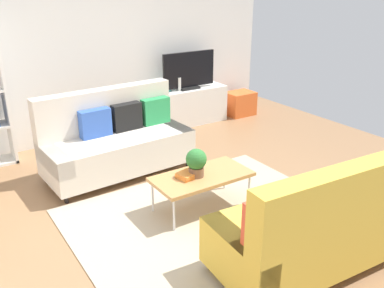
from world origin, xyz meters
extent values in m
plane|color=#936B47|center=(0.00, 0.00, 0.00)|extent=(7.68, 7.68, 0.00)
cube|color=white|center=(0.00, 2.80, 1.45)|extent=(6.40, 0.12, 2.90)
cube|color=tan|center=(0.02, -0.34, 0.01)|extent=(2.90, 2.20, 0.01)
cube|color=beige|center=(-0.33, 1.21, 0.32)|extent=(1.94, 0.94, 0.44)
cube|color=beige|center=(-0.35, 1.53, 0.82)|extent=(1.91, 0.30, 0.56)
cube|color=beige|center=(0.52, 1.26, 0.43)|extent=(0.25, 0.85, 0.22)
cube|color=beige|center=(-1.18, 1.17, 0.43)|extent=(0.25, 0.85, 0.22)
cylinder|color=black|center=(0.55, 0.92, 0.05)|extent=(0.05, 0.05, 0.10)
cylinder|color=black|center=(-1.18, 0.82, 0.05)|extent=(0.05, 0.05, 0.10)
cylinder|color=black|center=(0.52, 1.60, 0.05)|extent=(0.05, 0.05, 0.10)
cylinder|color=black|center=(-1.22, 1.50, 0.05)|extent=(0.05, 0.05, 0.10)
cube|color=#288C4C|center=(0.33, 1.39, 0.72)|extent=(0.41, 0.16, 0.36)
cube|color=black|center=(-0.12, 1.36, 0.72)|extent=(0.41, 0.16, 0.36)
cube|color=#3359B2|center=(-0.57, 1.34, 0.72)|extent=(0.41, 0.16, 0.36)
cube|color=gold|center=(0.37, -1.49, 0.32)|extent=(1.95, 0.97, 0.44)
cube|color=gold|center=(0.34, -1.81, 0.82)|extent=(1.91, 0.33, 0.56)
cube|color=gold|center=(-0.48, -1.43, 0.43)|extent=(0.26, 0.85, 0.22)
cube|color=gold|center=(1.21, -1.55, 0.43)|extent=(0.26, 0.85, 0.22)
cylinder|color=black|center=(-0.48, -1.09, 0.05)|extent=(0.05, 0.05, 0.10)
cylinder|color=black|center=(1.26, -1.21, 0.05)|extent=(0.05, 0.05, 0.10)
cube|color=#D84C33|center=(-0.31, -1.58, 0.72)|extent=(0.41, 0.17, 0.36)
cube|color=#B7844C|center=(0.07, -0.14, 0.40)|extent=(1.10, 0.56, 0.04)
cylinder|color=silver|center=(-0.43, 0.09, 0.19)|extent=(0.02, 0.02, 0.38)
cylinder|color=silver|center=(0.57, 0.09, 0.19)|extent=(0.02, 0.02, 0.38)
cylinder|color=silver|center=(-0.43, -0.37, 0.19)|extent=(0.02, 0.02, 0.38)
cylinder|color=silver|center=(0.57, -0.37, 0.19)|extent=(0.02, 0.02, 0.38)
cube|color=silver|center=(1.56, 2.46, 0.32)|extent=(1.40, 0.44, 0.64)
cube|color=black|center=(1.56, 2.44, 0.66)|extent=(0.36, 0.20, 0.04)
cube|color=black|center=(1.56, 2.44, 0.98)|extent=(1.00, 0.05, 0.60)
cube|color=white|center=(-1.41, 2.48, 1.05)|extent=(0.04, 0.36, 2.10)
cube|color=orange|center=(2.66, 2.36, 0.22)|extent=(0.52, 0.40, 0.44)
cylinder|color=brown|center=(0.00, -0.13, 0.48)|extent=(0.17, 0.17, 0.11)
sphere|color=#2D7233|center=(0.00, -0.13, 0.62)|extent=(0.23, 0.23, 0.23)
cube|color=orange|center=(-0.08, -0.10, 0.43)|extent=(0.26, 0.21, 0.03)
cube|color=orange|center=(-0.08, -0.10, 0.46)|extent=(0.28, 0.23, 0.03)
cylinder|color=silver|center=(0.98, 2.51, 0.71)|extent=(0.13, 0.13, 0.14)
cylinder|color=#33B29E|center=(1.17, 2.51, 0.74)|extent=(0.12, 0.12, 0.20)
cylinder|color=silver|center=(1.35, 2.42, 0.75)|extent=(0.06, 0.06, 0.23)
camera|label=1|loc=(-2.31, -3.58, 2.46)|focal=39.30mm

